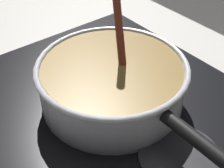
# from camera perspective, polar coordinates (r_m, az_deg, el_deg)

# --- Properties ---
(ground) EXTENTS (2.40, 1.60, 0.04)m
(ground) POSITION_cam_1_polar(r_m,az_deg,el_deg) (0.62, -14.24, -7.92)
(ground) COLOR beige
(hob_plate) EXTENTS (0.56, 0.48, 0.01)m
(hob_plate) POSITION_cam_1_polar(r_m,az_deg,el_deg) (0.62, 0.00, -3.31)
(hob_plate) COLOR black
(hob_plate) RESTS_ON ground
(burner_ring) EXTENTS (0.20, 0.20, 0.01)m
(burner_ring) POSITION_cam_1_polar(r_m,az_deg,el_deg) (0.61, 0.00, -2.62)
(burner_ring) COLOR #592D0C
(burner_ring) RESTS_ON hob_plate
(spare_burner) EXTENTS (0.13, 0.13, 0.01)m
(spare_burner) POSITION_cam_1_polar(r_m,az_deg,el_deg) (0.53, 11.91, -12.44)
(spare_burner) COLOR #262628
(spare_burner) RESTS_ON hob_plate
(cooking_pan) EXTENTS (0.40, 0.27, 0.31)m
(cooking_pan) POSITION_cam_1_polar(r_m,az_deg,el_deg) (0.58, 0.07, 0.39)
(cooking_pan) COLOR silver
(cooking_pan) RESTS_ON hob_plate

